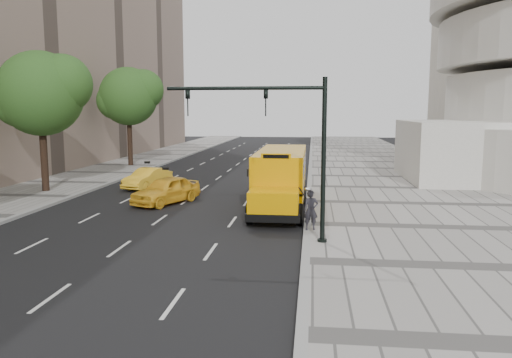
# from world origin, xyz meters

# --- Properties ---
(ground) EXTENTS (140.00, 140.00, 0.00)m
(ground) POSITION_xyz_m (0.00, 0.00, 0.00)
(ground) COLOR black
(ground) RESTS_ON ground
(sidewalk_museum) EXTENTS (12.00, 140.00, 0.15)m
(sidewalk_museum) POSITION_xyz_m (12.00, 0.00, 0.07)
(sidewalk_museum) COLOR gray
(sidewalk_museum) RESTS_ON ground
(sidewalk_far) EXTENTS (6.00, 140.00, 0.15)m
(sidewalk_far) POSITION_xyz_m (-11.00, 0.00, 0.07)
(sidewalk_far) COLOR gray
(sidewalk_far) RESTS_ON ground
(curb_museum) EXTENTS (0.30, 140.00, 0.15)m
(curb_museum) POSITION_xyz_m (6.00, 0.00, 0.07)
(curb_museum) COLOR gray
(curb_museum) RESTS_ON ground
(curb_far) EXTENTS (0.30, 140.00, 0.15)m
(curb_far) POSITION_xyz_m (-8.00, 0.00, 0.07)
(curb_far) COLOR gray
(curb_far) RESTS_ON ground
(tree_b) EXTENTS (5.85, 5.20, 8.79)m
(tree_b) POSITION_xyz_m (-10.40, 1.78, 6.23)
(tree_b) COLOR black
(tree_b) RESTS_ON ground
(tree_c) EXTENTS (5.90, 5.24, 9.05)m
(tree_c) POSITION_xyz_m (-10.40, 16.61, 6.47)
(tree_c) COLOR black
(tree_c) RESTS_ON ground
(school_bus) EXTENTS (2.96, 11.56, 3.19)m
(school_bus) POSITION_xyz_m (4.50, -0.46, 1.76)
(school_bus) COLOR #DC9300
(school_bus) RESTS_ON ground
(taxi_near) EXTENTS (3.49, 4.81, 1.52)m
(taxi_near) POSITION_xyz_m (-1.91, -0.85, 0.76)
(taxi_near) COLOR yellow
(taxi_near) RESTS_ON ground
(taxi_far) EXTENTS (2.49, 4.31, 1.34)m
(taxi_far) POSITION_xyz_m (-4.75, 4.39, 0.67)
(taxi_far) COLOR yellow
(taxi_far) RESTS_ON ground
(pedestrian) EXTENTS (0.69, 0.52, 1.70)m
(pedestrian) POSITION_xyz_m (6.15, -6.78, 1.00)
(pedestrian) COLOR #27262C
(pedestrian) RESTS_ON sidewalk_museum
(traffic_signal) EXTENTS (6.18, 0.36, 6.40)m
(traffic_signal) POSITION_xyz_m (5.19, -8.66, 4.09)
(traffic_signal) COLOR black
(traffic_signal) RESTS_ON ground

